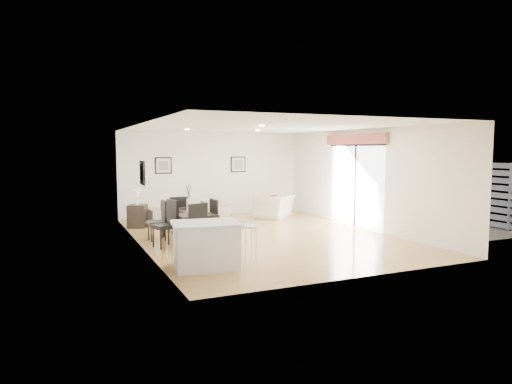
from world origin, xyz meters
name	(u,v)px	position (x,y,z in m)	size (l,w,h in m)	color
ground	(263,236)	(0.00, 0.00, 0.00)	(8.00, 8.00, 0.00)	tan
wall_back	(212,174)	(0.00, 4.00, 1.35)	(6.00, 0.04, 2.70)	white
wall_front	(364,198)	(0.00, -4.00, 1.35)	(6.00, 0.04, 2.70)	white
wall_left	(140,186)	(-3.00, 0.00, 1.35)	(0.04, 8.00, 2.70)	white
wall_right	(363,179)	(3.00, 0.00, 1.35)	(0.04, 8.00, 2.70)	white
ceiling	(263,127)	(0.00, 0.00, 2.70)	(6.00, 8.00, 0.02)	white
sofa	(188,212)	(-1.17, 2.77, 0.33)	(2.27, 0.89, 0.66)	#9F9181
armchair	(275,206)	(1.59, 2.61, 0.36)	(1.12, 0.98, 0.73)	white
courtyard_plant_a	(430,210)	(5.45, -0.01, 0.35)	(0.63, 0.54, 0.70)	#395A26
courtyard_plant_b	(395,204)	(5.51, 1.59, 0.35)	(0.39, 0.39, 0.69)	#395A26
dining_table	(189,215)	(-1.87, 0.11, 0.63)	(0.97, 1.74, 0.70)	black
dining_chair_wnear	(168,221)	(-2.45, -0.29, 0.58)	(0.57, 0.57, 1.04)	black
dining_chair_wfar	(160,218)	(-2.46, 0.53, 0.53)	(0.43, 0.43, 0.94)	black
dining_chair_enear	(218,218)	(-1.28, -0.31, 0.57)	(0.46, 0.46, 1.02)	black
dining_chair_efar	(208,217)	(-1.27, 0.53, 0.48)	(0.41, 0.41, 0.87)	black
dining_chair_head	(201,224)	(-1.89, -0.92, 0.56)	(0.56, 0.56, 1.00)	black
dining_chair_foot	(178,213)	(-1.87, 1.15, 0.54)	(0.45, 0.45, 0.96)	black
vase	(189,201)	(-1.87, 0.11, 0.96)	(0.82, 1.25, 0.63)	white
coffee_table	(212,212)	(-0.19, 3.44, 0.18)	(0.92, 0.55, 0.37)	black
side_table	(138,216)	(-2.66, 2.53, 0.32)	(0.48, 0.48, 0.63)	black
table_lamp	(137,195)	(-2.66, 2.53, 0.90)	(0.22, 0.22, 0.41)	white
cushion	(273,200)	(1.48, 2.50, 0.57)	(0.31, 0.10, 0.31)	maroon
kitchen_island	(206,245)	(-2.23, -2.37, 0.43)	(1.33, 1.10, 0.84)	silver
bar_stool	(249,231)	(-1.40, -2.37, 0.63)	(0.33, 0.33, 0.73)	white
framed_print_back_left	(163,165)	(-1.60, 3.97, 1.65)	(0.52, 0.04, 0.52)	black
framed_print_back_right	(238,164)	(0.90, 3.97, 1.65)	(0.52, 0.04, 0.52)	black
framed_print_left_wall	(142,173)	(-2.97, -0.20, 1.65)	(0.04, 0.52, 0.52)	black
sliding_door	(355,167)	(2.96, 0.30, 1.66)	(0.12, 2.70, 2.57)	white
courtyard	(427,188)	(6.16, 0.87, 0.92)	(6.00, 6.00, 2.00)	gray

